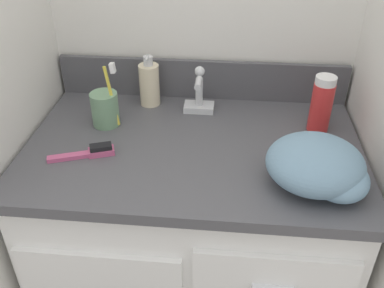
% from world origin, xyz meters
% --- Properties ---
extents(wall_back, '(1.08, 0.08, 2.20)m').
position_xyz_m(wall_back, '(0.00, 0.34, 1.10)').
color(wall_back, silver).
rests_on(wall_back, ground_plane).
extents(vanity, '(0.90, 0.59, 0.82)m').
position_xyz_m(vanity, '(-0.00, -0.00, 0.43)').
color(vanity, white).
rests_on(vanity, ground_plane).
extents(backsplash, '(0.90, 0.02, 0.12)m').
position_xyz_m(backsplash, '(0.00, 0.28, 0.88)').
color(backsplash, '#4C4C51').
rests_on(backsplash, vanity).
extents(sink_faucet, '(0.09, 0.09, 0.14)m').
position_xyz_m(sink_faucet, '(0.00, 0.19, 0.87)').
color(sink_faucet, silver).
rests_on(sink_faucet, vanity).
extents(toothbrush_cup, '(0.08, 0.08, 0.19)m').
position_xyz_m(toothbrush_cup, '(-0.26, 0.08, 0.87)').
color(toothbrush_cup, gray).
rests_on(toothbrush_cup, vanity).
extents(soap_dispenser, '(0.06, 0.06, 0.16)m').
position_xyz_m(soap_dispenser, '(-0.16, 0.22, 0.89)').
color(soap_dispenser, beige).
rests_on(soap_dispenser, vanity).
extents(shaving_cream_can, '(0.06, 0.06, 0.16)m').
position_xyz_m(shaving_cream_can, '(0.34, 0.11, 0.90)').
color(shaving_cream_can, red).
rests_on(shaving_cream_can, vanity).
extents(hairbrush, '(0.17, 0.08, 0.03)m').
position_xyz_m(hairbrush, '(-0.26, -0.08, 0.83)').
color(hairbrush, '#C1517F').
rests_on(hairbrush, vanity).
extents(hand_towel, '(0.23, 0.21, 0.12)m').
position_xyz_m(hand_towel, '(0.31, -0.15, 0.87)').
color(hand_towel, '#6B8EA8').
rests_on(hand_towel, vanity).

